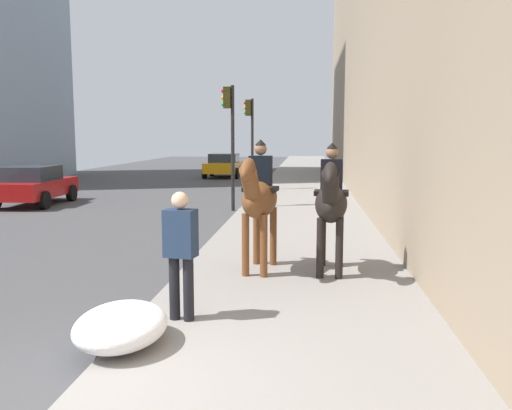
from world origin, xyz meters
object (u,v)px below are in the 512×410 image
(traffic_light_near_curb, at_px, (230,128))
(traffic_light_far_curb, at_px, (250,130))
(car_far_lane, at_px, (224,165))
(car_near_lane, at_px, (34,185))
(pedestrian_greeting, at_px, (181,247))
(mounted_horse_near, at_px, (259,198))
(mounted_horse_far, at_px, (331,201))

(traffic_light_near_curb, xyz_separation_m, traffic_light_far_curb, (6.07, -0.03, -0.02))
(car_far_lane, xyz_separation_m, traffic_light_far_curb, (-8.71, -2.58, 2.03))
(car_near_lane, xyz_separation_m, traffic_light_near_curb, (-0.82, -7.38, 2.04))
(pedestrian_greeting, relative_size, traffic_light_far_curb, 0.41)
(mounted_horse_near, height_order, traffic_light_near_curb, traffic_light_near_curb)
(car_far_lane, height_order, traffic_light_near_curb, traffic_light_near_curb)
(traffic_light_near_curb, bearing_deg, mounted_horse_near, -168.48)
(pedestrian_greeting, height_order, car_near_lane, pedestrian_greeting)
(traffic_light_far_curb, bearing_deg, car_near_lane, 125.33)
(car_near_lane, bearing_deg, car_far_lane, -21.64)
(mounted_horse_far, height_order, traffic_light_near_curb, traffic_light_near_curb)
(pedestrian_greeting, bearing_deg, car_near_lane, 45.71)
(traffic_light_far_curb, bearing_deg, pedestrian_greeting, -176.90)
(pedestrian_greeting, relative_size, car_near_lane, 0.43)
(mounted_horse_near, height_order, mounted_horse_far, mounted_horse_near)
(car_far_lane, height_order, traffic_light_far_curb, traffic_light_far_curb)
(mounted_horse_near, xyz_separation_m, pedestrian_greeting, (-2.67, 0.78, -0.35))
(car_near_lane, xyz_separation_m, traffic_light_far_curb, (5.25, -7.41, 2.02))
(pedestrian_greeting, xyz_separation_m, car_near_lane, (12.07, 8.35, -0.35))
(traffic_light_far_curb, bearing_deg, mounted_horse_far, -168.51)
(pedestrian_greeting, height_order, car_far_lane, pedestrian_greeting)
(mounted_horse_near, relative_size, pedestrian_greeting, 1.38)
(car_near_lane, relative_size, traffic_light_near_curb, 0.95)
(mounted_horse_far, xyz_separation_m, car_far_lane, (23.36, 5.56, -0.65))
(mounted_horse_near, distance_m, car_near_lane, 13.12)
(pedestrian_greeting, distance_m, traffic_light_near_curb, 11.41)
(mounted_horse_near, bearing_deg, traffic_light_near_curb, -161.81)
(mounted_horse_far, relative_size, traffic_light_far_curb, 0.55)
(mounted_horse_near, xyz_separation_m, car_far_lane, (23.36, 4.30, -0.70))
(mounted_horse_near, xyz_separation_m, car_near_lane, (9.40, 9.13, -0.70))
(car_near_lane, bearing_deg, mounted_horse_far, -134.70)
(mounted_horse_near, bearing_deg, pedestrian_greeting, -9.58)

